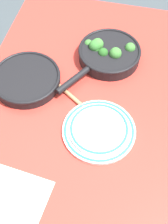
{
  "coord_description": "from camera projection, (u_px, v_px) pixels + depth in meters",
  "views": [
    {
      "loc": [
        -0.6,
        -0.14,
        1.71
      ],
      "look_at": [
        0.0,
        0.0,
        0.8
      ],
      "focal_mm": 50.0,
      "sensor_mm": 36.0,
      "label": 1
    }
  ],
  "objects": [
    {
      "name": "skillet_broccoli",
      "position": [
        108.0,
        53.0,
        1.24
      ],
      "size": [
        0.37,
        0.28,
        0.08
      ],
      "rotation": [
        0.0,
        0.0,
        2.59
      ],
      "color": "black",
      "rests_on": "dining_table_red"
    },
    {
      "name": "ground_plane",
      "position": [
        84.0,
        191.0,
        1.76
      ],
      "size": [
        14.0,
        14.0,
        0.0
      ],
      "primitive_type": "plane",
      "color": "#424C51"
    },
    {
      "name": "dinner_plate_stack",
      "position": [
        99.0,
        130.0,
        1.07
      ],
      "size": [
        0.25,
        0.25,
        0.03
      ],
      "color": "white",
      "rests_on": "dining_table_red"
    },
    {
      "name": "wooden_spoon",
      "position": [
        62.0,
        88.0,
        1.17
      ],
      "size": [
        0.22,
        0.31,
        0.02
      ],
      "rotation": [
        0.0,
        0.0,
        0.98
      ],
      "color": "tan",
      "rests_on": "dining_table_red"
    },
    {
      "name": "dining_table_red",
      "position": [
        84.0,
        128.0,
        1.19
      ],
      "size": [
        1.31,
        0.84,
        0.78
      ],
      "color": "red",
      "rests_on": "ground_plane"
    },
    {
      "name": "skillet_eggs",
      "position": [
        26.0,
        79.0,
        1.18
      ],
      "size": [
        0.26,
        0.37,
        0.04
      ],
      "rotation": [
        0.0,
        0.0,
        1.36
      ],
      "color": "black",
      "rests_on": "dining_table_red"
    }
  ]
}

